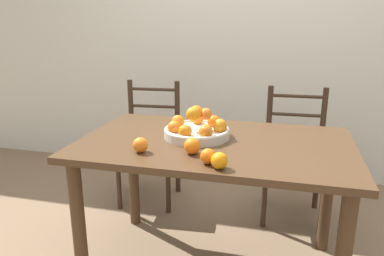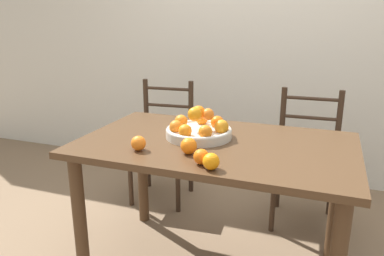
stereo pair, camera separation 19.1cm
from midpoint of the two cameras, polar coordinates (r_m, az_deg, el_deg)
name	(u,v)px [view 1 (the left image)]	position (r m, az deg, el deg)	size (l,w,h in m)	color
wall_back	(249,30)	(3.33, 7.04, 14.62)	(8.00, 0.06, 2.60)	silver
dining_table	(215,161)	(2.01, 0.74, -5.15)	(1.42, 0.87, 0.78)	#4C331E
fruit_bowl	(197,129)	(2.02, -1.93, -0.18)	(0.36, 0.36, 0.17)	beige
orange_loose_0	(140,145)	(1.82, -10.87, -2.61)	(0.07, 0.07, 0.07)	orange
orange_loose_1	(208,156)	(1.65, -0.85, -4.40)	(0.07, 0.07, 0.07)	orange
orange_loose_2	(192,146)	(1.77, -3.05, -2.81)	(0.08, 0.08, 0.08)	orange
orange_loose_3	(219,161)	(1.60, 0.78, -5.05)	(0.07, 0.07, 0.07)	orange
chair_left	(150,144)	(2.94, -8.24, -2.52)	(0.45, 0.43, 0.93)	#382619
chair_right	(294,157)	(2.73, 13.39, -4.31)	(0.44, 0.42, 0.93)	#382619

